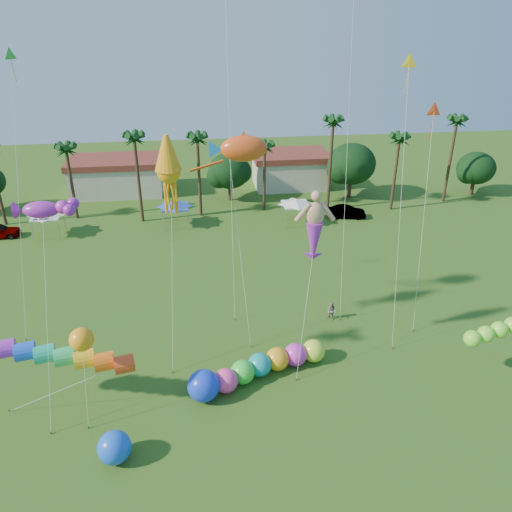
{
  "coord_description": "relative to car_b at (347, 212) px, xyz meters",
  "views": [
    {
      "loc": [
        -3.55,
        -17.79,
        22.96
      ],
      "look_at": [
        0.0,
        10.0,
        9.0
      ],
      "focal_mm": 35.0,
      "sensor_mm": 36.0,
      "label": 1
    }
  ],
  "objects": [
    {
      "name": "ground",
      "position": [
        -14.59,
        -36.98,
        -0.74
      ],
      "size": [
        160.0,
        160.0,
        0.0
      ],
      "primitive_type": "plane",
      "color": "#285116",
      "rests_on": "ground"
    },
    {
      "name": "tree_line",
      "position": [
        -11.03,
        7.02,
        3.54
      ],
      "size": [
        69.46,
        8.91,
        11.0
      ],
      "color": "#3A2819",
      "rests_on": "ground"
    },
    {
      "name": "buildings_row",
      "position": [
        -17.68,
        13.02,
        1.26
      ],
      "size": [
        35.0,
        7.0,
        4.0
      ],
      "color": "beige",
      "rests_on": "ground"
    },
    {
      "name": "tent_row",
      "position": [
        -20.59,
        -0.64,
        2.01
      ],
      "size": [
        31.0,
        4.0,
        0.6
      ],
      "color": "white",
      "rests_on": "ground"
    },
    {
      "name": "car_b",
      "position": [
        0.0,
        0.0,
        0.0
      ],
      "size": [
        4.71,
        2.41,
        1.48
      ],
      "primitive_type": "imported",
      "rotation": [
        0.0,
        0.0,
        1.38
      ],
      "color": "#4C4C54",
      "rests_on": "ground"
    },
    {
      "name": "spectator_b",
      "position": [
        -7.67,
        -21.45,
        0.05
      ],
      "size": [
        0.97,
        0.96,
        1.58
      ],
      "primitive_type": "imported",
      "rotation": [
        0.0,
        0.0,
        -0.77
      ],
      "color": "gray",
      "rests_on": "ground"
    },
    {
      "name": "caterpillar_inflatable",
      "position": [
        -14.88,
        -27.96,
        0.15
      ],
      "size": [
        10.2,
        5.2,
        2.13
      ],
      "rotation": [
        0.0,
        0.0,
        0.37
      ],
      "color": "#FF439C",
      "rests_on": "ground"
    },
    {
      "name": "blue_ball",
      "position": [
        -23.45,
        -33.77,
        0.21
      ],
      "size": [
        1.9,
        1.9,
        1.9
      ],
      "primitive_type": "sphere",
      "color": "blue",
      "rests_on": "ground"
    },
    {
      "name": "rainbow_tube",
      "position": [
        -25.17,
        -29.64,
        2.73
      ],
      "size": [
        9.78,
        1.48,
        4.05
      ],
      "color": "#F2481A",
      "rests_on": "ground"
    },
    {
      "name": "green_worm",
      "position": [
        -0.27,
        -29.42,
        2.36
      ],
      "size": [
        9.29,
        2.78,
        3.79
      ],
      "color": "#7FF235",
      "rests_on": "ground"
    },
    {
      "name": "orange_ball_kite",
      "position": [
        -25.12,
        -30.16,
        5.13
      ],
      "size": [
        1.56,
        1.81,
        6.58
      ],
      "color": "#FF9C14",
      "rests_on": "ground"
    },
    {
      "name": "merman_kite",
      "position": [
        -10.43,
        -25.06,
        8.92
      ],
      "size": [
        2.72,
        4.31,
        12.03
      ],
      "color": "tan",
      "rests_on": "ground"
    },
    {
      "name": "fish_kite",
      "position": [
        -14.58,
        -20.16,
        13.35
      ],
      "size": [
        5.21,
        5.49,
        15.14
      ],
      "color": "#E54E19",
      "rests_on": "ground"
    },
    {
      "name": "squid_kite",
      "position": [
        -19.81,
        -22.34,
        12.53
      ],
      "size": [
        2.18,
        5.35,
        15.82
      ],
      "color": "orange",
      "rests_on": "ground"
    },
    {
      "name": "lobster_kite",
      "position": [
        -26.8,
        -27.23,
        12.06
      ],
      "size": [
        3.97,
        5.67,
        13.5
      ],
      "color": "purple",
      "rests_on": "ground"
    },
    {
      "name": "delta_kite_red",
      "position": [
        -0.91,
        -20.22,
        15.42
      ],
      "size": [
        1.43,
        3.91,
        17.02
      ],
      "color": "#EE451A",
      "rests_on": "ground"
    },
    {
      "name": "delta_kite_yellow",
      "position": [
        -4.02,
        -22.13,
        18.7
      ],
      "size": [
        1.21,
        4.07,
        20.41
      ],
      "color": "yellow",
      "rests_on": "ground"
    },
    {
      "name": "delta_kite_green",
      "position": [
        -30.0,
        -17.15,
        18.82
      ],
      "size": [
        2.24,
        4.78,
        20.65
      ],
      "color": "green",
      "rests_on": "ground"
    }
  ]
}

